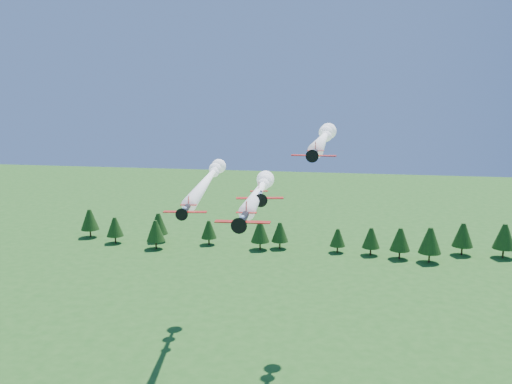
% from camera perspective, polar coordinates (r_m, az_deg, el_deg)
% --- Properties ---
extents(plane_lead, '(8.33, 43.32, 3.70)m').
position_cam_1_polar(plane_lead, '(106.34, 0.38, 0.24)').
color(plane_lead, black).
rests_on(plane_lead, ground).
extents(plane_left, '(12.85, 58.83, 3.70)m').
position_cam_1_polar(plane_left, '(126.47, -4.76, 1.40)').
color(plane_left, black).
rests_on(plane_left, ground).
extents(plane_right, '(7.02, 47.91, 3.70)m').
position_cam_1_polar(plane_right, '(116.02, 6.74, 5.37)').
color(plane_right, black).
rests_on(plane_right, ground).
extents(plane_slot, '(8.43, 9.25, 2.94)m').
position_cam_1_polar(plane_slot, '(99.88, 0.38, -0.37)').
color(plane_slot, black).
rests_on(plane_slot, ground).
extents(treeline, '(172.25, 18.26, 11.94)m').
position_cam_1_polar(treeline, '(204.40, 5.74, -4.12)').
color(treeline, '#382314').
rests_on(treeline, ground).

